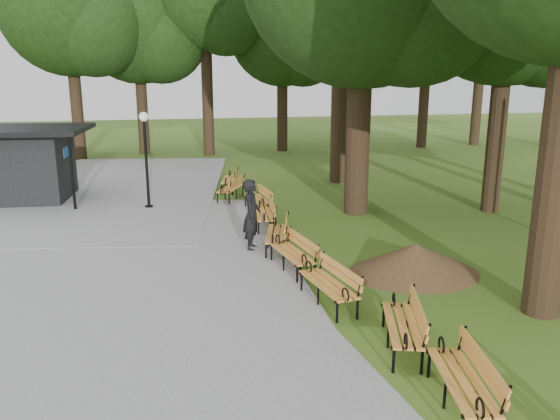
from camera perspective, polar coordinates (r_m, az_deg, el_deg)
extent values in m
plane|color=#3E621C|center=(10.56, 6.45, -11.97)|extent=(100.00, 100.00, 0.00)
cube|color=gray|center=(12.82, -15.53, -7.48)|extent=(12.00, 38.00, 0.06)
imported|color=black|center=(14.57, -2.96, -0.52)|extent=(0.65, 0.81, 1.93)
cylinder|color=black|center=(19.56, -13.70, 4.59)|extent=(0.10, 0.10, 3.10)
sphere|color=white|center=(19.37, -13.98, 9.39)|extent=(0.32, 0.32, 0.32)
cone|color=#47301C|center=(13.41, 13.85, -4.91)|extent=(2.63, 2.63, 0.72)
cylinder|color=black|center=(19.82, 21.76, 9.46)|extent=(0.60, 0.60, 6.76)
cylinder|color=black|center=(18.31, 8.22, 10.88)|extent=(0.80, 0.80, 7.32)
cylinder|color=black|center=(23.80, 6.33, 13.43)|extent=(0.76, 0.76, 8.82)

